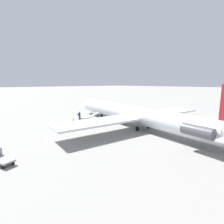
{
  "coord_description": "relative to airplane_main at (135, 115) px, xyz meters",
  "views": [
    {
      "loc": [
        -18.3,
        22.09,
        7.18
      ],
      "look_at": [
        4.39,
        0.16,
        1.88
      ],
      "focal_mm": 28.0,
      "sensor_mm": 36.0,
      "label": 1
    }
  ],
  "objects": [
    {
      "name": "luggage_cart",
      "position": [
        0.03,
        18.84,
        -1.65
      ],
      "size": [
        2.42,
        1.67,
        1.22
      ],
      "rotation": [
        0.0,
        0.0,
        0.28
      ],
      "color": "gray",
      "rests_on": "ground"
    },
    {
      "name": "airplane_main",
      "position": [
        0.0,
        0.0,
        0.0
      ],
      "size": [
        35.16,
        27.16,
        7.08
      ],
      "rotation": [
        0.0,
        0.0,
        -0.16
      ],
      "color": "silver",
      "rests_on": "ground"
    },
    {
      "name": "passenger",
      "position": [
        10.71,
        3.58,
        -1.11
      ],
      "size": [
        0.37,
        0.56,
        1.74
      ],
      "rotation": [
        0.0,
        0.0,
        -1.73
      ],
      "color": "#23232D",
      "rests_on": "ground"
    },
    {
      "name": "boarding_stairs",
      "position": [
        10.13,
        2.32,
        -1.73
      ],
      "size": [
        1.62,
        4.13,
        1.74
      ],
      "rotation": [
        0.0,
        0.0,
        -1.73
      ],
      "color": "#99999E",
      "rests_on": "ground"
    },
    {
      "name": "ground_plane",
      "position": [
        1.01,
        -0.16,
        -2.11
      ],
      "size": [
        600.0,
        600.0,
        0.0
      ],
      "primitive_type": "plane",
      "color": "gray"
    },
    {
      "name": "traffic_cone_near_stairs",
      "position": [
        10.7,
        4.97,
        -1.81
      ],
      "size": [
        0.6,
        0.6,
        0.66
      ],
      "color": "black",
      "rests_on": "ground"
    }
  ]
}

